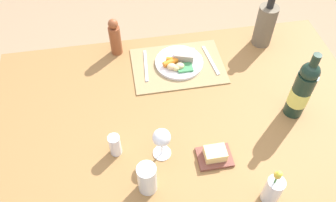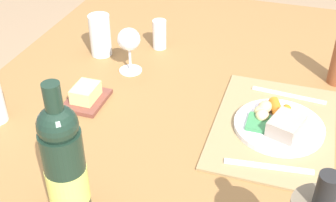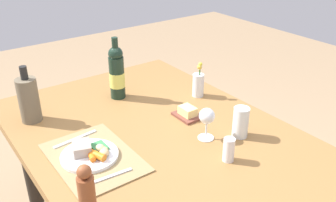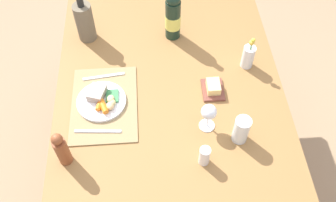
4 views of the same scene
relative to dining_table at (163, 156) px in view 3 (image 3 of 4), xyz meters
The scene contains 13 objects.
dining_table is the anchor object (origin of this frame).
placemat 0.32m from the dining_table, 96.86° to the right, with size 0.43×0.30×0.01m, color #957C52.
dinner_plate 0.34m from the dining_table, 98.32° to the right, with size 0.23×0.23×0.05m.
fork 0.38m from the dining_table, 122.14° to the right, with size 0.01×0.20×0.01m, color silver.
knife 0.36m from the dining_table, 71.12° to the right, with size 0.01×0.20×0.01m, color silver.
cooler_bottle 0.66m from the dining_table, 139.91° to the right, with size 0.09×0.09×0.27m.
wine_glass 0.27m from the dining_table, 52.54° to the left, with size 0.07×0.07×0.14m.
water_tumbler 0.37m from the dining_table, 56.33° to the left, with size 0.07×0.07×0.13m.
flower_vase 0.48m from the dining_table, 120.11° to the left, with size 0.06×0.06×0.19m.
wine_bottle 0.52m from the dining_table, behind, with size 0.08×0.08×0.32m.
pepper_mill 0.54m from the dining_table, 62.36° to the right, with size 0.05×0.05×0.19m.
salt_shaker 0.34m from the dining_table, 21.39° to the left, with size 0.04×0.04×0.10m, color white.
butter_dish 0.24m from the dining_table, 111.53° to the left, with size 0.13×0.10×0.05m.
Camera 3 is at (1.11, -0.78, 1.63)m, focal length 39.82 mm.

